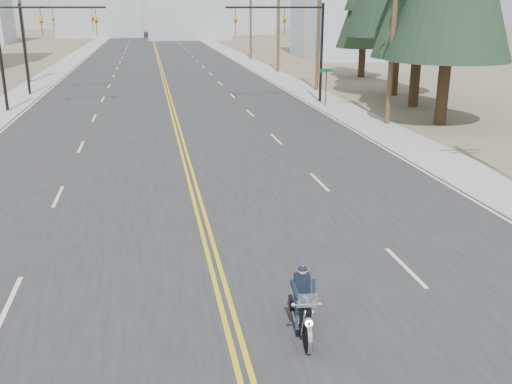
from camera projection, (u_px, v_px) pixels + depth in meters
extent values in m
plane|color=#776D56|center=(246.00, 381.00, 10.63)|extent=(400.00, 400.00, 0.00)
cube|color=#303033|center=(159.00, 60.00, 76.12)|extent=(20.00, 200.00, 0.01)
cube|color=#A5A5A0|center=(69.00, 62.00, 74.12)|extent=(3.00, 200.00, 0.01)
cube|color=#A5A5A0|center=(244.00, 59.00, 78.13)|extent=(3.00, 200.00, 0.01)
cylinder|color=black|center=(1.00, 58.00, 37.58)|extent=(0.20, 0.20, 7.00)
cylinder|color=black|center=(51.00, 7.00, 37.21)|extent=(7.00, 0.14, 0.14)
imported|color=#BF8C0C|center=(41.00, 18.00, 37.28)|extent=(0.21, 0.26, 1.30)
imported|color=#BF8C0C|center=(96.00, 18.00, 37.89)|extent=(0.21, 0.26, 1.30)
cylinder|color=black|center=(321.00, 54.00, 41.42)|extent=(0.20, 0.20, 7.00)
cylinder|color=black|center=(275.00, 7.00, 39.82)|extent=(7.00, 0.14, 0.14)
imported|color=#BF8C0C|center=(285.00, 17.00, 40.14)|extent=(0.21, 0.26, 1.30)
imported|color=#BF8C0C|center=(235.00, 17.00, 39.53)|extent=(0.21, 0.26, 1.30)
cylinder|color=black|center=(25.00, 50.00, 45.06)|extent=(0.20, 0.20, 7.00)
cylinder|color=black|center=(60.00, 7.00, 44.60)|extent=(6.00, 0.14, 0.14)
imported|color=#BF8C0C|center=(53.00, 16.00, 44.70)|extent=(0.21, 0.26, 1.30)
imported|color=#BF8C0C|center=(92.00, 16.00, 45.22)|extent=(0.21, 0.26, 1.30)
cylinder|color=black|center=(326.00, 88.00, 40.18)|extent=(0.06, 0.06, 2.60)
cube|color=#0C5926|center=(327.00, 70.00, 39.82)|extent=(0.90, 0.03, 0.25)
cylinder|color=brown|center=(394.00, 24.00, 32.57)|extent=(0.30, 0.30, 11.50)
cylinder|color=brown|center=(319.00, 23.00, 46.68)|extent=(0.30, 0.30, 11.00)
cylinder|color=brown|center=(278.00, 17.00, 60.63)|extent=(0.30, 0.30, 11.50)
cylinder|color=brown|center=(251.00, 17.00, 76.62)|extent=(0.30, 0.30, 11.00)
cylinder|color=brown|center=(22.00, 24.00, 51.75)|extent=(0.30, 0.30, 10.50)
cube|color=#ADB2B7|center=(188.00, 7.00, 126.83)|extent=(18.00, 14.00, 14.00)
cube|color=#B7BCC6|center=(245.00, 11.00, 153.49)|extent=(14.00, 14.00, 12.00)
cylinder|color=#382619|center=(443.00, 93.00, 33.62)|extent=(0.73, 0.73, 3.75)
cylinder|color=#382619|center=(415.00, 82.00, 39.91)|extent=(0.74, 0.74, 3.39)
cylinder|color=#382619|center=(395.00, 66.00, 45.05)|extent=(0.80, 0.80, 4.56)
cylinder|color=#382619|center=(362.00, 62.00, 57.42)|extent=(0.67, 0.67, 2.89)
cone|color=black|center=(365.00, 2.00, 55.65)|extent=(5.40, 5.40, 8.68)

